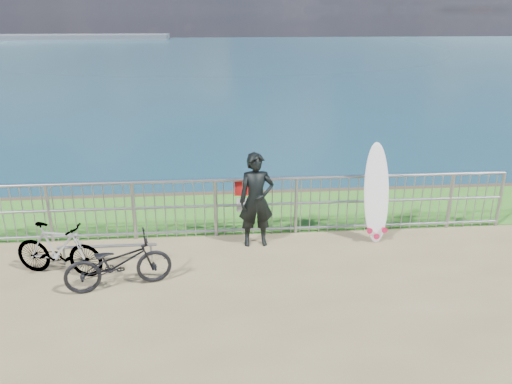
{
  "coord_description": "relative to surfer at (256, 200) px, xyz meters",
  "views": [
    {
      "loc": [
        -0.48,
        -6.99,
        4.01
      ],
      "look_at": [
        0.21,
        1.2,
        1.0
      ],
      "focal_mm": 35.0,
      "sensor_mm": 36.0,
      "label": 1
    }
  ],
  "objects": [
    {
      "name": "surfer",
      "position": [
        0.0,
        0.0,
        0.0
      ],
      "size": [
        0.64,
        0.44,
        1.71
      ],
      "primitive_type": "imported",
      "rotation": [
        0.0,
        0.0,
        0.05
      ],
      "color": "black",
      "rests_on": "ground"
    },
    {
      "name": "railing",
      "position": [
        -0.2,
        0.42,
        -0.27
      ],
      "size": [
        10.06,
        0.1,
        1.13
      ],
      "color": "gray",
      "rests_on": "ground"
    },
    {
      "name": "bike_rack",
      "position": [
        -2.53,
        -0.53,
        -0.57
      ],
      "size": [
        1.63,
        0.05,
        0.34
      ],
      "color": "gray",
      "rests_on": "ground"
    },
    {
      "name": "surfboard",
      "position": [
        2.18,
        0.03,
        -0.02
      ],
      "size": [
        0.51,
        0.46,
        1.82
      ],
      "color": "white",
      "rests_on": "ground"
    },
    {
      "name": "seascape",
      "position": [
        -43.97,
        146.31,
        -4.89
      ],
      "size": [
        260.0,
        260.0,
        5.0
      ],
      "color": "brown",
      "rests_on": "ground"
    },
    {
      "name": "bicycle_near",
      "position": [
        -2.21,
        -1.32,
        -0.44
      ],
      "size": [
        1.68,
        0.92,
        0.84
      ],
      "primitive_type": "imported",
      "rotation": [
        0.0,
        0.0,
        1.81
      ],
      "color": "black",
      "rests_on": "ground"
    },
    {
      "name": "grass_strip",
      "position": [
        -0.22,
        1.52,
        -0.84
      ],
      "size": [
        120.0,
        120.0,
        0.0
      ],
      "primitive_type": "plane",
      "color": "#2F7921",
      "rests_on": "ground"
    },
    {
      "name": "bicycle_far",
      "position": [
        -3.22,
        -0.83,
        -0.41
      ],
      "size": [
        1.54,
        0.79,
        0.89
      ],
      "primitive_type": "imported",
      "rotation": [
        0.0,
        0.0,
        1.3
      ],
      "color": "black",
      "rests_on": "ground"
    }
  ]
}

